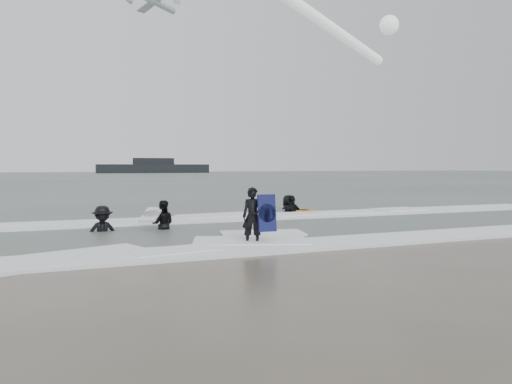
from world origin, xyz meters
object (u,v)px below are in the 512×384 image
object	(u,v)px
surfer_right_near	(292,213)
airshow_jet	(298,16)
surfer_wading	(163,230)
surfer_right_far	(288,210)
surfer_breaker	(103,233)
vessel_horizon	(154,168)
surfer_centre	(253,245)

from	to	relation	value
surfer_right_near	airshow_jet	xyz separation A→B (m)	(19.30, 38.65, 21.20)
surfer_wading	surfer_right_far	size ratio (longest dim) A/B	0.81
surfer_wading	surfer_breaker	xyz separation A→B (m)	(-1.84, -0.03, 0.00)
vessel_horizon	surfer_breaker	bearing A→B (deg)	-100.59
surfer_right_near	surfer_breaker	bearing A→B (deg)	5.66
surfer_breaker	vessel_horizon	bearing A→B (deg)	77.92
surfer_right_near	surfer_wading	bearing A→B (deg)	11.40
surfer_breaker	surfer_right_near	distance (m)	9.01
surfer_wading	surfer_breaker	size ratio (longest dim) A/B	0.89
surfer_right_far	surfer_centre	bearing A→B (deg)	31.03
vessel_horizon	airshow_jet	bearing A→B (deg)	-87.51
vessel_horizon	surfer_centre	bearing A→B (deg)	-98.82
surfer_wading	surfer_breaker	world-z (taller)	surfer_breaker
surfer_centre	surfer_breaker	size ratio (longest dim) A/B	0.90
surfer_right_far	vessel_horizon	size ratio (longest dim) A/B	0.06
surfer_right_near	vessel_horizon	size ratio (longest dim) A/B	0.06
surfer_breaker	surfer_right_near	size ratio (longest dim) A/B	0.88
surfer_right_near	surfer_right_far	xyz separation A→B (m)	(0.48, 1.40, 0.00)
surfer_right_near	airshow_jet	world-z (taller)	airshow_jet
surfer_right_near	surfer_centre	bearing A→B (deg)	38.80
surfer_right_far	vessel_horizon	bearing A→B (deg)	-125.68
surfer_right_far	vessel_horizon	xyz separation A→B (m)	(15.13, 122.11, 1.57)
surfer_wading	vessel_horizon	distance (m)	129.12
surfer_wading	surfer_right_near	world-z (taller)	surfer_right_near
surfer_breaker	vessel_horizon	distance (m)	129.48
surfer_right_far	airshow_jet	xyz separation A→B (m)	(18.82, 37.25, 21.20)
surfer_wading	surfer_right_near	bearing A→B (deg)	-131.99
surfer_centre	surfer_right_near	xyz separation A→B (m)	(4.73, 7.49, 0.00)
surfer_wading	surfer_right_far	xyz separation A→B (m)	(6.83, 5.12, 0.00)
surfer_wading	surfer_right_far	distance (m)	8.53
surfer_right_near	vessel_horizon	bearing A→B (deg)	-116.14
surfer_wading	airshow_jet	xyz separation A→B (m)	(25.65, 42.37, 21.20)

